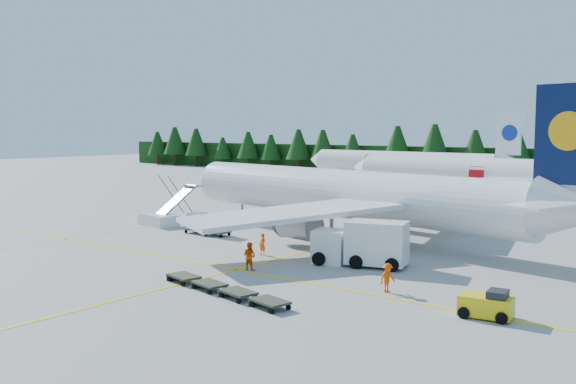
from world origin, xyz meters
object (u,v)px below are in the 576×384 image
Objects in this scene: airliner_navy at (335,194)px; baggage_tug at (487,305)px; airliner_red at (479,174)px; service_truck at (360,243)px; airstairs at (161,217)px.

airliner_navy reaches higher than baggage_tug.
airliner_red is 53.42m from baggage_tug.
airliner_navy is 26.23m from baggage_tug.
service_truck is (8.52, -9.53, -2.19)m from airliner_navy.
airstairs is at bearing 155.85° from baggage_tug.
airliner_navy is at bearing 116.01° from service_truck.
airliner_navy reaches higher than airliner_red.
airstairs reaches higher than service_truck.
baggage_tug is at bearing -30.08° from airliner_navy.
airliner_navy is 15.47× the size of baggage_tug.
airliner_navy is 18.10m from airstairs.
airstairs is 2.25× the size of baggage_tug.
airliner_red is at bearing 85.05° from service_truck.
airliner_red is at bearing 75.84° from airstairs.
service_truck is 2.52× the size of baggage_tug.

